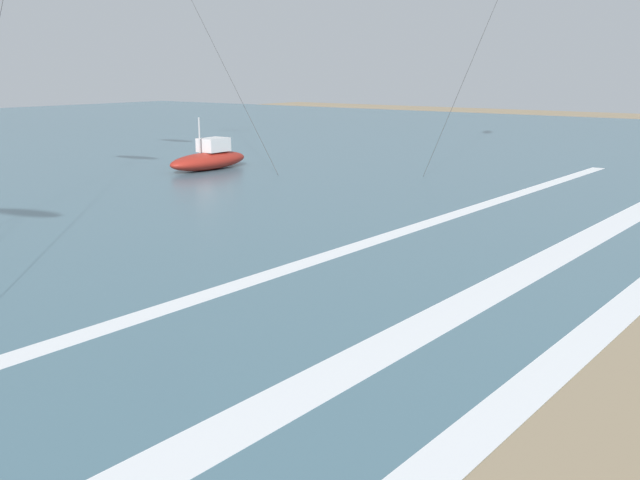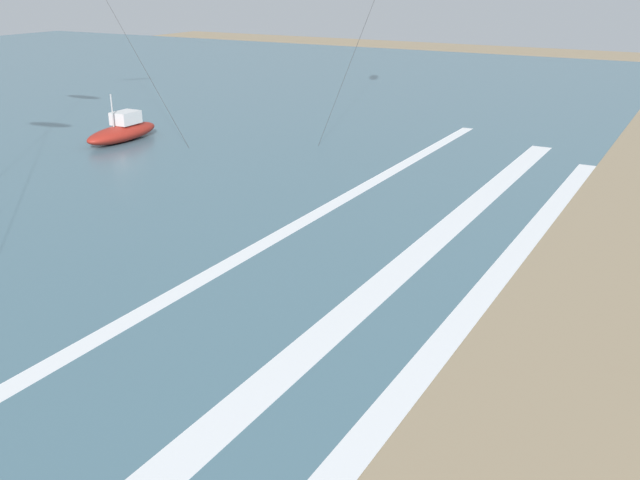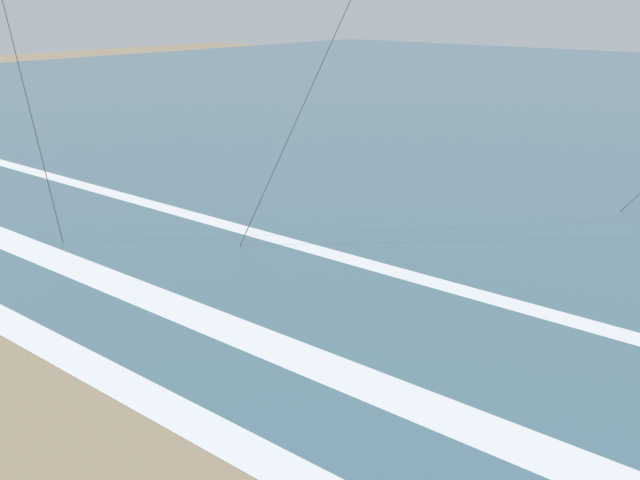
% 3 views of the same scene
% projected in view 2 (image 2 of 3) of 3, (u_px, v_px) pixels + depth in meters
% --- Properties ---
extents(wave_foam_shoreline, '(48.91, 0.81, 0.01)m').
position_uv_depth(wave_foam_shoreline, '(382.00, 419.00, 15.31)').
color(wave_foam_shoreline, white).
rests_on(wave_foam_shoreline, ocean_surface).
extents(wave_foam_mid_break, '(52.81, 1.05, 0.01)m').
position_uv_depth(wave_foam_mid_break, '(289.00, 365.00, 17.39)').
color(wave_foam_mid_break, white).
rests_on(wave_foam_mid_break, ocean_surface).
extents(wave_foam_outer_break, '(52.73, 0.65, 0.01)m').
position_uv_depth(wave_foam_outer_break, '(196.00, 282.00, 22.05)').
color(wave_foam_outer_break, white).
rests_on(wave_foam_outer_break, ocean_surface).
extents(offshore_boat, '(5.25, 1.85, 2.70)m').
position_uv_depth(offshore_boat, '(123.00, 131.00, 40.25)').
color(offshore_boat, maroon).
rests_on(offshore_boat, ground).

